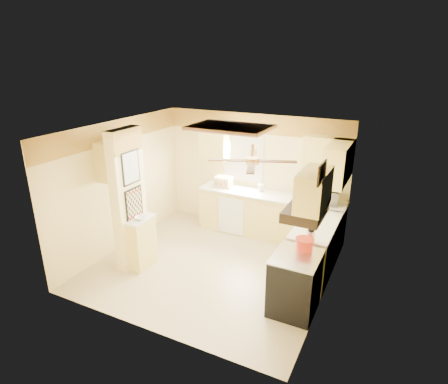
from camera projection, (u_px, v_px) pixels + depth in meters
The scene contains 34 objects.
floor at pixel (213, 266), 6.83m from camera, with size 4.00×4.00×0.00m, color tan.
ceiling at pixel (211, 129), 5.97m from camera, with size 4.00×4.00×0.00m, color white.
wall_back at pixel (254, 173), 8.00m from camera, with size 4.00×4.00×0.00m, color #FFE79B.
wall_front at pixel (143, 251), 4.80m from camera, with size 4.00×4.00×0.00m, color #FFE79B.
wall_left at pixel (121, 185), 7.23m from camera, with size 3.80×3.80×0.00m, color #FFE79B.
wall_right at pixel (330, 224), 5.57m from camera, with size 3.80×3.80×0.00m, color #FFE79B.
wallpaper_border at pixel (255, 124), 7.62m from camera, with size 4.00×0.02×0.40m, color #FFC44B.
partition_column at pixel (129, 200), 6.50m from camera, with size 0.20×0.70×2.50m, color #FFE79B.
partition_ledge at pixel (142, 243), 6.69m from camera, with size 0.25×0.55×0.90m, color #E6D66F.
ledge_top at pixel (140, 219), 6.52m from camera, with size 0.28×0.58×0.04m, color silver.
lower_cabinets_back at pixel (270, 216), 7.81m from camera, with size 3.00×0.60×0.90m, color #E6D66F.
lower_cabinets_right at pixel (315, 250), 6.47m from camera, with size 0.60×1.40×0.90m, color #E6D66F.
countertop_back at pixel (270, 195), 7.64m from camera, with size 3.04×0.64×0.04m, color silver.
countertop_right at pixel (317, 225), 6.31m from camera, with size 0.64×1.44×0.04m, color silver.
dishwasher_panel at pixel (231, 216), 7.87m from camera, with size 0.58×0.02×0.80m, color white.
window at pixel (243, 158), 7.99m from camera, with size 0.92×0.02×1.02m.
upper_cab_back_left at pixel (215, 143), 8.00m from camera, with size 0.60×0.35×0.70m, color #E6D66F.
upper_cab_back_right at pixel (328, 155), 7.00m from camera, with size 0.90×0.35×0.70m, color #E6D66F.
upper_cab_right at pixel (338, 163), 6.48m from camera, with size 0.35×1.00×0.70m, color #E6D66F.
upper_cab_left_wall at pixel (116, 159), 6.74m from camera, with size 0.35×0.75×0.70m, color #E6D66F.
upper_cab_over_stove at pixel (314, 190), 4.94m from camera, with size 0.35×0.76×0.52m, color #E6D66F.
stove at pixel (295, 283), 5.52m from camera, with size 0.68×0.77×0.92m.
range_hood at pixel (306, 211), 5.08m from camera, with size 0.50×0.76×0.14m, color black.
poster_menu at pixel (131, 168), 6.25m from camera, with size 0.02×0.42×0.57m.
poster_nashville at pixel (134, 204), 6.47m from camera, with size 0.02×0.42×0.57m.
ceiling_light_panel at pixel (230, 128), 6.36m from camera, with size 1.35×0.95×0.06m.
ceiling_fan at pixel (252, 160), 5.04m from camera, with size 1.15×1.15×0.26m.
vent_grate at pixel (322, 173), 4.46m from camera, with size 0.02×0.40×0.25m, color black.
microwave at pixel (324, 196), 7.13m from camera, with size 0.51×0.35×0.28m, color white.
bowl at pixel (140, 218), 6.48m from camera, with size 0.19×0.19×0.05m, color white.
dutch_oven at pixel (304, 244), 5.49m from camera, with size 0.27×0.27×0.18m.
kettle at pixel (311, 236), 5.68m from camera, with size 0.14×0.14×0.21m.
dish_rack at pixel (223, 183), 8.08m from camera, with size 0.41×0.32×0.22m.
utensil_crock at pixel (261, 188), 7.80m from camera, with size 0.11×0.11×0.21m.
Camera 1 is at (2.82, -5.24, 3.63)m, focal length 30.00 mm.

